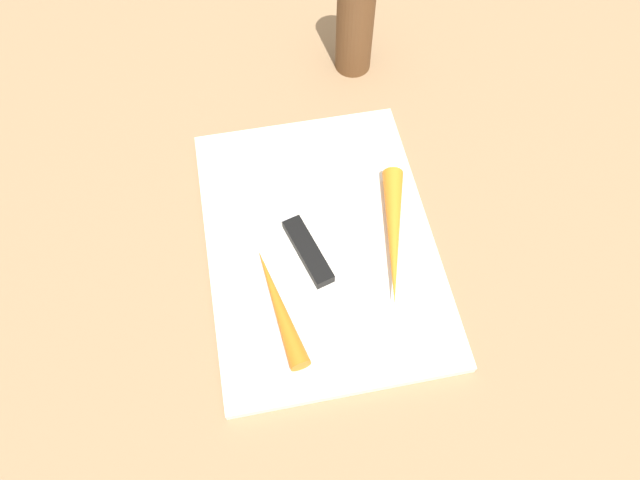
% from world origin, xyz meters
% --- Properties ---
extents(ground_plane, '(1.40, 1.40, 0.00)m').
position_xyz_m(ground_plane, '(0.00, 0.00, 0.00)').
color(ground_plane, '#8C6D4C').
extents(cutting_board, '(0.36, 0.26, 0.01)m').
position_xyz_m(cutting_board, '(0.00, 0.00, 0.01)').
color(cutting_board, silver).
rests_on(cutting_board, ground_plane).
extents(knife, '(0.20, 0.07, 0.01)m').
position_xyz_m(knife, '(0.00, -0.02, 0.02)').
color(knife, '#B7B7BC').
rests_on(knife, cutting_board).
extents(carrot_long, '(0.17, 0.07, 0.03)m').
position_xyz_m(carrot_long, '(0.02, 0.08, 0.02)').
color(carrot_long, orange).
rests_on(carrot_long, cutting_board).
extents(carrot_short, '(0.14, 0.05, 0.02)m').
position_xyz_m(carrot_short, '(0.08, -0.06, 0.02)').
color(carrot_short, orange).
rests_on(carrot_short, cutting_board).
extents(pepper_grinder, '(0.05, 0.05, 0.15)m').
position_xyz_m(pepper_grinder, '(-0.28, 0.10, 0.07)').
color(pepper_grinder, brown).
rests_on(pepper_grinder, ground_plane).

